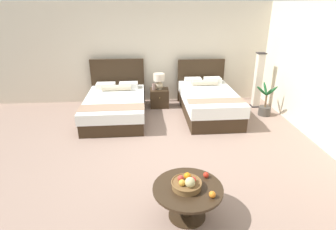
% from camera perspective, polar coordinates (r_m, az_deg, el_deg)
% --- Properties ---
extents(ground_plane, '(9.66, 9.77, 0.02)m').
position_cam_1_polar(ground_plane, '(5.16, 0.03, -8.04)').
color(ground_plane, gray).
extents(wall_back, '(9.66, 0.12, 2.65)m').
position_cam_1_polar(wall_back, '(7.64, -1.77, 12.76)').
color(wall_back, beige).
rests_on(wall_back, ground).
extents(wall_side_right, '(0.12, 5.37, 2.65)m').
position_cam_1_polar(wall_side_right, '(6.03, 29.99, 7.13)').
color(wall_side_right, beige).
rests_on(wall_side_right, ground).
extents(bed_near_window, '(1.44, 2.22, 1.22)m').
position_cam_1_polar(bed_near_window, '(6.77, -10.88, 2.04)').
color(bed_near_window, '#342416').
rests_on(bed_near_window, ground).
extents(bed_near_corner, '(1.30, 2.22, 1.18)m').
position_cam_1_polar(bed_near_corner, '(6.85, 8.39, 2.80)').
color(bed_near_corner, '#342416').
rests_on(bed_near_corner, ground).
extents(nightstand, '(0.49, 0.43, 0.49)m').
position_cam_1_polar(nightstand, '(7.31, -1.82, 3.57)').
color(nightstand, '#342416').
rests_on(nightstand, ground).
extents(table_lamp, '(0.30, 0.30, 0.42)m').
position_cam_1_polar(table_lamp, '(7.19, -1.88, 7.37)').
color(table_lamp, tan).
rests_on(table_lamp, nightstand).
extents(vase, '(0.09, 0.09, 0.17)m').
position_cam_1_polar(vase, '(7.17, -3.01, 5.92)').
color(vase, gray).
rests_on(vase, nightstand).
extents(coffee_table, '(0.89, 0.89, 0.45)m').
position_cam_1_polar(coffee_table, '(3.64, 4.13, -16.23)').
color(coffee_table, '#342416').
rests_on(coffee_table, ground).
extents(fruit_bowl, '(0.39, 0.39, 0.20)m').
position_cam_1_polar(fruit_bowl, '(3.52, 3.95, -14.08)').
color(fruit_bowl, brown).
rests_on(fruit_bowl, coffee_table).
extents(loose_apple, '(0.08, 0.08, 0.08)m').
position_cam_1_polar(loose_apple, '(3.74, 7.95, -12.29)').
color(loose_apple, red).
rests_on(loose_apple, coffee_table).
extents(loose_orange, '(0.08, 0.08, 0.08)m').
position_cam_1_polar(loose_orange, '(3.43, 9.24, -16.06)').
color(loose_orange, orange).
rests_on(loose_orange, coffee_table).
extents(floor_lamp_corner, '(0.22, 0.22, 1.44)m').
position_cam_1_polar(floor_lamp_corner, '(7.57, 18.28, 6.85)').
color(floor_lamp_corner, black).
rests_on(floor_lamp_corner, ground).
extents(potted_palm, '(0.53, 0.59, 0.80)m').
position_cam_1_polar(potted_palm, '(7.17, 19.59, 1.69)').
color(potted_palm, '#46413A').
rests_on(potted_palm, ground).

